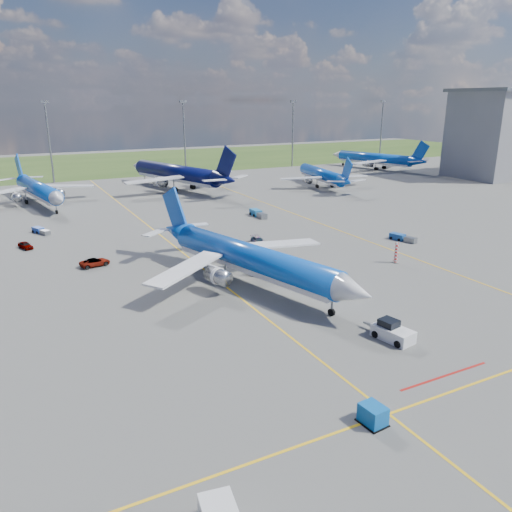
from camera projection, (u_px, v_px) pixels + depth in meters
name	position (u px, v px, depth m)	size (l,w,h in m)	color
ground	(264.00, 317.00, 54.68)	(400.00, 400.00, 0.00)	#50504E
grass_strip	(71.00, 165.00, 182.01)	(400.00, 80.00, 0.01)	#2D4719
taxiway_lines	(182.00, 251.00, 78.27)	(60.25, 160.00, 0.02)	gold
floodlight_masts	(121.00, 136.00, 148.67)	(202.20, 0.50, 22.70)	slate
warning_post	(396.00, 253.00, 72.36)	(0.50, 0.50, 3.00)	red
bg_jet_nnw	(40.00, 204.00, 113.60)	(28.60, 37.53, 9.83)	blue
bg_jet_n	(177.00, 189.00, 133.41)	(35.56, 46.67, 12.22)	#070C3F
bg_jet_ne	(321.00, 186.00, 137.62)	(26.88, 35.28, 9.24)	blue
bg_jet_ene	(374.00, 169.00, 172.47)	(29.77, 39.08, 10.23)	blue
main_airliner	(252.00, 285.00, 64.08)	(29.91, 39.26, 10.28)	blue
pushback_tug	(392.00, 332.00, 49.32)	(2.85, 5.82, 1.93)	silver
uld_container	(373.00, 415.00, 36.40)	(1.48, 1.85, 1.48)	#0B55A5
service_car_a	(25.00, 245.00, 79.52)	(1.34, 3.33, 1.13)	#999999
service_car_b	(95.00, 262.00, 71.15)	(1.96, 4.24, 1.18)	#999999
service_car_c	(258.00, 241.00, 82.07)	(1.60, 3.93, 1.14)	#999999
baggage_tug_w	(402.00, 238.00, 84.15)	(2.48, 4.84, 1.05)	#194B97
baggage_tug_c	(41.00, 231.00, 88.80)	(2.87, 4.46, 0.98)	#1A3EA1
baggage_tug_e	(258.00, 214.00, 101.58)	(1.68, 5.61, 1.25)	#1C6CAA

